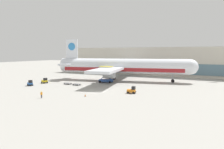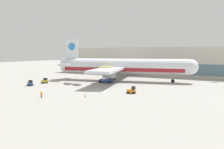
{
  "view_description": "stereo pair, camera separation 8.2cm",
  "coord_description": "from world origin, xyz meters",
  "px_view_note": "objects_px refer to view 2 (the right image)",
  "views": [
    {
      "loc": [
        32.11,
        -54.12,
        11.44
      ],
      "look_at": [
        -1.11,
        11.62,
        4.0
      ],
      "focal_mm": 35.0,
      "sensor_mm": 36.0,
      "label": 1
    },
    {
      "loc": [
        32.18,
        -54.09,
        11.44
      ],
      "look_at": [
        -1.11,
        11.62,
        4.0
      ],
      "focal_mm": 35.0,
      "sensor_mm": 36.0,
      "label": 2
    }
  ],
  "objects_px": {
    "baggage_tug_mid": "(30,83)",
    "ground_crew_near": "(41,94)",
    "scissor_lift_loader": "(106,77)",
    "baggage_dolly_second": "(77,84)",
    "traffic_cone_near": "(85,95)",
    "baggage_tug_foreground": "(45,81)",
    "baggage_dolly_lead": "(68,83)",
    "airplane_main": "(120,66)",
    "baggage_tug_far": "(132,90)"
  },
  "relations": [
    {
      "from": "baggage_tug_foreground",
      "to": "baggage_tug_mid",
      "type": "height_order",
      "value": "same"
    },
    {
      "from": "traffic_cone_near",
      "to": "baggage_tug_foreground",
      "type": "bearing_deg",
      "value": 153.23
    },
    {
      "from": "airplane_main",
      "to": "baggage_tug_mid",
      "type": "distance_m",
      "value": 34.59
    },
    {
      "from": "ground_crew_near",
      "to": "traffic_cone_near",
      "type": "distance_m",
      "value": 11.02
    },
    {
      "from": "baggage_tug_far",
      "to": "baggage_dolly_lead",
      "type": "relative_size",
      "value": 0.69
    },
    {
      "from": "traffic_cone_near",
      "to": "ground_crew_near",
      "type": "bearing_deg",
      "value": -141.98
    },
    {
      "from": "baggage_tug_foreground",
      "to": "scissor_lift_loader",
      "type": "bearing_deg",
      "value": 49.33
    },
    {
      "from": "baggage_tug_far",
      "to": "baggage_dolly_second",
      "type": "bearing_deg",
      "value": 159.18
    },
    {
      "from": "baggage_dolly_second",
      "to": "traffic_cone_near",
      "type": "bearing_deg",
      "value": -40.32
    },
    {
      "from": "baggage_tug_foreground",
      "to": "baggage_dolly_second",
      "type": "xyz_separation_m",
      "value": [
        13.73,
        1.09,
        -0.49
      ]
    },
    {
      "from": "baggage_tug_mid",
      "to": "airplane_main",
      "type": "bearing_deg",
      "value": 80.4
    },
    {
      "from": "baggage_tug_foreground",
      "to": "traffic_cone_near",
      "type": "height_order",
      "value": "baggage_tug_foreground"
    },
    {
      "from": "baggage_dolly_lead",
      "to": "baggage_dolly_second",
      "type": "relative_size",
      "value": 1.0
    },
    {
      "from": "baggage_dolly_lead",
      "to": "traffic_cone_near",
      "type": "relative_size",
      "value": 5.62
    },
    {
      "from": "baggage_tug_foreground",
      "to": "baggage_tug_far",
      "type": "bearing_deg",
      "value": 11.41
    },
    {
      "from": "scissor_lift_loader",
      "to": "baggage_dolly_lead",
      "type": "distance_m",
      "value": 14.65
    },
    {
      "from": "baggage_dolly_lead",
      "to": "ground_crew_near",
      "type": "relative_size",
      "value": 2.14
    },
    {
      "from": "scissor_lift_loader",
      "to": "baggage_dolly_second",
      "type": "relative_size",
      "value": 1.66
    },
    {
      "from": "baggage_dolly_lead",
      "to": "scissor_lift_loader",
      "type": "bearing_deg",
      "value": 53.27
    },
    {
      "from": "airplane_main",
      "to": "baggage_tug_far",
      "type": "xyz_separation_m",
      "value": [
        14.3,
        -23.28,
        -4.96
      ]
    },
    {
      "from": "scissor_lift_loader",
      "to": "baggage_tug_far",
      "type": "xyz_separation_m",
      "value": [
        17.02,
        -16.24,
        -1.45
      ]
    },
    {
      "from": "baggage_dolly_second",
      "to": "baggage_tug_far",
      "type": "bearing_deg",
      "value": -6.11
    },
    {
      "from": "scissor_lift_loader",
      "to": "airplane_main",
      "type": "bearing_deg",
      "value": 56.92
    },
    {
      "from": "ground_crew_near",
      "to": "baggage_dolly_lead",
      "type": "bearing_deg",
      "value": 36.81
    },
    {
      "from": "baggage_tug_far",
      "to": "baggage_dolly_second",
      "type": "relative_size",
      "value": 0.69
    },
    {
      "from": "baggage_tug_far",
      "to": "baggage_dolly_second",
      "type": "distance_m",
      "value": 23.59
    },
    {
      "from": "ground_crew_near",
      "to": "baggage_tug_mid",
      "type": "bearing_deg",
      "value": 68.3
    },
    {
      "from": "baggage_tug_mid",
      "to": "baggage_dolly_lead",
      "type": "distance_m",
      "value": 12.74
    },
    {
      "from": "baggage_tug_mid",
      "to": "traffic_cone_near",
      "type": "relative_size",
      "value": 4.2
    },
    {
      "from": "airplane_main",
      "to": "ground_crew_near",
      "type": "relative_size",
      "value": 32.63
    },
    {
      "from": "baggage_tug_far",
      "to": "baggage_dolly_lead",
      "type": "height_order",
      "value": "baggage_tug_far"
    },
    {
      "from": "scissor_lift_loader",
      "to": "baggage_tug_mid",
      "type": "distance_m",
      "value": 27.28
    },
    {
      "from": "scissor_lift_loader",
      "to": "baggage_tug_foreground",
      "type": "bearing_deg",
      "value": -160.79
    },
    {
      "from": "baggage_dolly_second",
      "to": "ground_crew_near",
      "type": "bearing_deg",
      "value": -69.88
    },
    {
      "from": "scissor_lift_loader",
      "to": "ground_crew_near",
      "type": "xyz_separation_m",
      "value": [
        -0.97,
        -32.47,
        -1.29
      ]
    },
    {
      "from": "baggage_tug_foreground",
      "to": "ground_crew_near",
      "type": "distance_m",
      "value": 27.81
    },
    {
      "from": "baggage_tug_foreground",
      "to": "baggage_tug_mid",
      "type": "bearing_deg",
      "value": -71.04
    },
    {
      "from": "baggage_dolly_lead",
      "to": "ground_crew_near",
      "type": "bearing_deg",
      "value": -60.29
    },
    {
      "from": "airplane_main",
      "to": "traffic_cone_near",
      "type": "relative_size",
      "value": 85.56
    },
    {
      "from": "baggage_tug_mid",
      "to": "baggage_dolly_lead",
      "type": "relative_size",
      "value": 0.75
    },
    {
      "from": "airplane_main",
      "to": "baggage_tug_foreground",
      "type": "relative_size",
      "value": 20.86
    },
    {
      "from": "baggage_tug_foreground",
      "to": "airplane_main",
      "type": "bearing_deg",
      "value": 58.38
    },
    {
      "from": "baggage_tug_foreground",
      "to": "baggage_dolly_second",
      "type": "bearing_deg",
      "value": 22.71
    },
    {
      "from": "airplane_main",
      "to": "baggage_tug_foreground",
      "type": "distance_m",
      "value": 29.73
    },
    {
      "from": "baggage_dolly_second",
      "to": "airplane_main",
      "type": "bearing_deg",
      "value": 71.34
    },
    {
      "from": "baggage_tug_mid",
      "to": "ground_crew_near",
      "type": "xyz_separation_m",
      "value": [
        18.6,
        -13.52,
        0.16
      ]
    },
    {
      "from": "scissor_lift_loader",
      "to": "baggage_dolly_second",
      "type": "distance_m",
      "value": 12.47
    },
    {
      "from": "baggage_tug_far",
      "to": "airplane_main",
      "type": "bearing_deg",
      "value": 114.07
    },
    {
      "from": "baggage_dolly_lead",
      "to": "traffic_cone_near",
      "type": "distance_m",
      "value": 23.42
    },
    {
      "from": "baggage_dolly_second",
      "to": "ground_crew_near",
      "type": "xyz_separation_m",
      "value": [
        4.97,
        -21.67,
        0.65
      ]
    }
  ]
}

